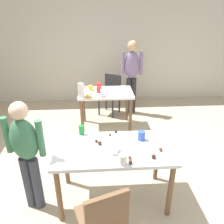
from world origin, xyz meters
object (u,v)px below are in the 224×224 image
Objects in this scene: chair_far_table at (111,92)px; person_girl_near at (26,150)px; chair_near_table at (103,219)px; person_adult_far at (132,71)px; pitcher_far at (81,90)px; mixing_bowl at (111,149)px; soda_can at (81,130)px; dining_table_far at (106,98)px; dining_table_near at (114,155)px.

person_girl_near is (-1.06, -2.61, 0.31)m from chair_far_table.
person_adult_far reaches higher than chair_near_table.
pitcher_far is at bearing -121.46° from chair_far_table.
chair_near_table is 2.38m from pitcher_far.
chair_near_table and chair_far_table have the same top height.
mixing_bowl is 0.52m from soda_can.
chair_near_table reaches higher than dining_table_far.
chair_far_table is 7.13× the size of soda_can.
chair_far_table is at bearing 86.80° from mixing_bowl.
soda_can is at bearing 132.01° from mixing_bowl.
mixing_bowl is (-0.03, -0.07, 0.13)m from dining_table_near.
person_girl_near reaches higher than dining_table_far.
soda_can is (-0.95, -2.21, -0.15)m from person_adult_far.
chair_near_table is 0.55× the size of person_adult_far.
person_adult_far reaches higher than dining_table_near.
mixing_bowl is (-0.60, -2.60, -0.18)m from person_adult_far.
dining_table_near is at bearing -102.63° from person_adult_far.
dining_table_near is 5.22× the size of pitcher_far.
person_girl_near is 5.33× the size of pitcher_far.
dining_table_near is 1.86m from dining_table_far.
person_girl_near is at bearing 140.34° from chair_near_table.
dining_table_far is 8.33× the size of soda_can.
chair_near_table is at bearing -99.70° from mixing_bowl.
person_girl_near is (-0.80, 0.67, 0.31)m from chair_near_table.
dining_table_far is 1.17× the size of chair_near_table.
mixing_bowl is (0.11, 0.66, 0.29)m from chair_near_table.
person_adult_far is at bearing 77.72° from chair_near_table.
pitcher_far reaches higher than chair_far_table.
chair_far_table is 0.55× the size of person_adult_far.
chair_near_table is 3.36m from person_adult_far.
person_adult_far is (0.71, 3.26, 0.47)m from chair_near_table.
person_adult_far is 2.67m from mixing_bowl.
pitcher_far is (-0.08, 1.28, 0.07)m from soda_can.
soda_can is (-0.24, 1.05, 0.31)m from chair_near_table.
pitcher_far is at bearing 97.72° from chair_near_table.
person_girl_near reaches higher than pitcher_far.
dining_table_near and dining_table_far have the same top height.
person_girl_near reaches higher than chair_near_table.
dining_table_near is 1.68m from pitcher_far.
person_girl_near is at bearing -115.70° from dining_table_far.
dining_table_near is at bearing -89.36° from dining_table_far.
soda_can is 1.29m from pitcher_far.
mixing_bowl is (-0.15, -2.61, 0.29)m from chair_far_table.
chair_far_table is at bearing 67.85° from person_girl_near.
chair_far_table is at bearing 87.39° from dining_table_near.
soda_can is (-0.38, 0.32, 0.16)m from dining_table_near.
chair_near_table is at bearing -92.72° from dining_table_far.
person_adult_far is at bearing 66.81° from soda_can.
person_girl_near is at bearing -145.90° from soda_can.
chair_near_table is at bearing -94.53° from chair_far_table.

